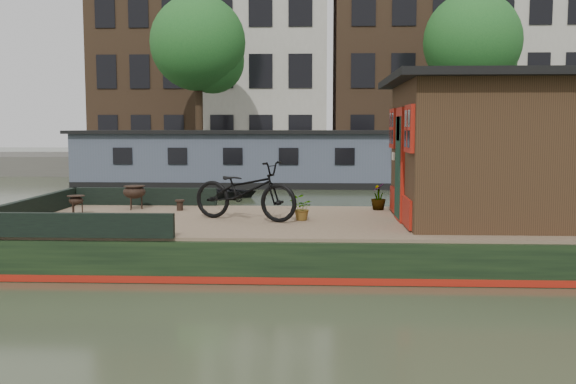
{
  "coord_description": "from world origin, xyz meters",
  "views": [
    {
      "loc": [
        -0.96,
        -10.85,
        2.22
      ],
      "look_at": [
        -1.49,
        0.5,
        1.07
      ],
      "focal_mm": 40.0,
      "sensor_mm": 36.0,
      "label": 1
    }
  ],
  "objects_px": {
    "brazier_front": "(76,205)",
    "brazier_rear": "(134,197)",
    "bicycle": "(245,191)",
    "dinghy": "(211,188)",
    "cabin": "(507,148)"
  },
  "relations": [
    {
      "from": "bicycle",
      "to": "dinghy",
      "type": "xyz_separation_m",
      "value": [
        -2.18,
        9.41,
        -0.85
      ]
    },
    {
      "from": "cabin",
      "to": "brazier_rear",
      "type": "distance_m",
      "value": 6.85
    },
    {
      "from": "bicycle",
      "to": "brazier_rear",
      "type": "relative_size",
      "value": 4.19
    },
    {
      "from": "brazier_front",
      "to": "brazier_rear",
      "type": "bearing_deg",
      "value": 45.7
    },
    {
      "from": "bicycle",
      "to": "brazier_front",
      "type": "distance_m",
      "value": 3.17
    },
    {
      "from": "brazier_front",
      "to": "brazier_rear",
      "type": "distance_m",
      "value": 1.18
    },
    {
      "from": "bicycle",
      "to": "cabin",
      "type": "bearing_deg",
      "value": -66.9
    },
    {
      "from": "brazier_rear",
      "to": "dinghy",
      "type": "height_order",
      "value": "brazier_rear"
    },
    {
      "from": "cabin",
      "to": "brazier_rear",
      "type": "xyz_separation_m",
      "value": [
        -6.67,
        1.24,
        -1.0
      ]
    },
    {
      "from": "cabin",
      "to": "brazier_front",
      "type": "distance_m",
      "value": 7.57
    },
    {
      "from": "cabin",
      "to": "brazier_rear",
      "type": "bearing_deg",
      "value": 169.48
    },
    {
      "from": "brazier_rear",
      "to": "brazier_front",
      "type": "bearing_deg",
      "value": -134.3
    },
    {
      "from": "dinghy",
      "to": "brazier_rear",
      "type": "bearing_deg",
      "value": 179.0
    },
    {
      "from": "bicycle",
      "to": "brazier_front",
      "type": "relative_size",
      "value": 5.4
    },
    {
      "from": "cabin",
      "to": "dinghy",
      "type": "xyz_separation_m",
      "value": [
        -6.55,
        9.31,
        -1.57
      ]
    }
  ]
}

